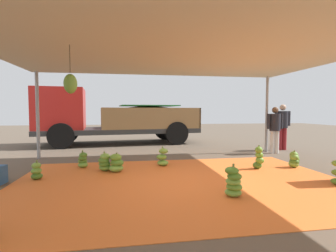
{
  "coord_description": "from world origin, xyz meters",
  "views": [
    {
      "loc": [
        -1.09,
        -4.96,
        1.45
      ],
      "look_at": [
        0.18,
        2.9,
        0.98
      ],
      "focal_mm": 26.98,
      "sensor_mm": 36.0,
      "label": 1
    }
  ],
  "objects_px": {
    "cargo_truck_main": "(113,117)",
    "worker_1": "(275,126)",
    "banana_bunch_2": "(116,163)",
    "banana_bunch_7": "(105,163)",
    "banana_bunch_4": "(37,171)",
    "banana_bunch_1": "(233,182)",
    "banana_bunch_6": "(294,160)",
    "banana_bunch_9": "(259,158)",
    "worker_0": "(282,123)",
    "banana_bunch_8": "(83,160)",
    "banana_bunch_5": "(163,158)"
  },
  "relations": [
    {
      "from": "banana_bunch_4",
      "to": "worker_1",
      "type": "xyz_separation_m",
      "value": [
        6.92,
        2.31,
        0.76
      ]
    },
    {
      "from": "banana_bunch_2",
      "to": "banana_bunch_8",
      "type": "xyz_separation_m",
      "value": [
        -0.87,
        0.59,
        -0.02
      ]
    },
    {
      "from": "banana_bunch_6",
      "to": "banana_bunch_7",
      "type": "distance_m",
      "value": 4.78
    },
    {
      "from": "banana_bunch_2",
      "to": "worker_0",
      "type": "xyz_separation_m",
      "value": [
        6.0,
        2.55,
        0.79
      ]
    },
    {
      "from": "banana_bunch_2",
      "to": "worker_0",
      "type": "distance_m",
      "value": 6.56
    },
    {
      "from": "banana_bunch_2",
      "to": "banana_bunch_7",
      "type": "bearing_deg",
      "value": 155.15
    },
    {
      "from": "banana_bunch_4",
      "to": "banana_bunch_8",
      "type": "distance_m",
      "value": 1.27
    },
    {
      "from": "banana_bunch_5",
      "to": "cargo_truck_main",
      "type": "bearing_deg",
      "value": 107.6
    },
    {
      "from": "banana_bunch_4",
      "to": "banana_bunch_6",
      "type": "relative_size",
      "value": 0.93
    },
    {
      "from": "cargo_truck_main",
      "to": "banana_bunch_5",
      "type": "bearing_deg",
      "value": -72.4
    },
    {
      "from": "banana_bunch_2",
      "to": "worker_1",
      "type": "distance_m",
      "value": 5.65
    },
    {
      "from": "worker_0",
      "to": "worker_1",
      "type": "height_order",
      "value": "worker_0"
    },
    {
      "from": "banana_bunch_1",
      "to": "banana_bunch_6",
      "type": "height_order",
      "value": "banana_bunch_1"
    },
    {
      "from": "banana_bunch_7",
      "to": "worker_1",
      "type": "distance_m",
      "value": 5.88
    },
    {
      "from": "cargo_truck_main",
      "to": "worker_0",
      "type": "height_order",
      "value": "cargo_truck_main"
    },
    {
      "from": "worker_0",
      "to": "banana_bunch_1",
      "type": "bearing_deg",
      "value": -130.55
    },
    {
      "from": "banana_bunch_5",
      "to": "banana_bunch_6",
      "type": "relative_size",
      "value": 1.16
    },
    {
      "from": "banana_bunch_6",
      "to": "cargo_truck_main",
      "type": "height_order",
      "value": "cargo_truck_main"
    },
    {
      "from": "banana_bunch_1",
      "to": "banana_bunch_9",
      "type": "distance_m",
      "value": 2.35
    },
    {
      "from": "banana_bunch_6",
      "to": "banana_bunch_2",
      "type": "bearing_deg",
      "value": 176.85
    },
    {
      "from": "cargo_truck_main",
      "to": "banana_bunch_4",
      "type": "bearing_deg",
      "value": -102.27
    },
    {
      "from": "worker_1",
      "to": "banana_bunch_1",
      "type": "bearing_deg",
      "value": -129.2
    },
    {
      "from": "banana_bunch_5",
      "to": "banana_bunch_6",
      "type": "bearing_deg",
      "value": -12.66
    },
    {
      "from": "banana_bunch_8",
      "to": "cargo_truck_main",
      "type": "relative_size",
      "value": 0.06
    },
    {
      "from": "banana_bunch_4",
      "to": "banana_bunch_7",
      "type": "bearing_deg",
      "value": 21.73
    },
    {
      "from": "banana_bunch_2",
      "to": "banana_bunch_4",
      "type": "relative_size",
      "value": 1.16
    },
    {
      "from": "banana_bunch_7",
      "to": "worker_1",
      "type": "xyz_separation_m",
      "value": [
        5.56,
        1.77,
        0.72
      ]
    },
    {
      "from": "banana_bunch_6",
      "to": "cargo_truck_main",
      "type": "xyz_separation_m",
      "value": [
        -4.86,
        5.65,
        0.98
      ]
    },
    {
      "from": "banana_bunch_1",
      "to": "banana_bunch_4",
      "type": "bearing_deg",
      "value": 155.56
    },
    {
      "from": "cargo_truck_main",
      "to": "worker_0",
      "type": "bearing_deg",
      "value": -24.1
    },
    {
      "from": "banana_bunch_5",
      "to": "worker_0",
      "type": "relative_size",
      "value": 0.3
    },
    {
      "from": "worker_1",
      "to": "banana_bunch_7",
      "type": "bearing_deg",
      "value": -162.36
    },
    {
      "from": "banana_bunch_4",
      "to": "worker_0",
      "type": "xyz_separation_m",
      "value": [
        7.64,
        2.96,
        0.82
      ]
    },
    {
      "from": "banana_bunch_6",
      "to": "banana_bunch_9",
      "type": "relative_size",
      "value": 0.74
    },
    {
      "from": "banana_bunch_9",
      "to": "worker_1",
      "type": "xyz_separation_m",
      "value": [
        1.77,
        2.15,
        0.66
      ]
    },
    {
      "from": "banana_bunch_1",
      "to": "banana_bunch_2",
      "type": "distance_m",
      "value": 2.91
    },
    {
      "from": "cargo_truck_main",
      "to": "banana_bunch_2",
      "type": "bearing_deg",
      "value": -86.02
    },
    {
      "from": "banana_bunch_4",
      "to": "banana_bunch_2",
      "type": "bearing_deg",
      "value": 14.11
    },
    {
      "from": "banana_bunch_2",
      "to": "worker_1",
      "type": "height_order",
      "value": "worker_1"
    },
    {
      "from": "cargo_truck_main",
      "to": "worker_1",
      "type": "bearing_deg",
      "value": -31.81
    },
    {
      "from": "worker_1",
      "to": "banana_bunch_9",
      "type": "bearing_deg",
      "value": -129.5
    },
    {
      "from": "worker_1",
      "to": "banana_bunch_2",
      "type": "bearing_deg",
      "value": -160.23
    },
    {
      "from": "banana_bunch_7",
      "to": "banana_bunch_8",
      "type": "height_order",
      "value": "banana_bunch_7"
    },
    {
      "from": "banana_bunch_4",
      "to": "banana_bunch_8",
      "type": "bearing_deg",
      "value": 52.42
    },
    {
      "from": "banana_bunch_7",
      "to": "cargo_truck_main",
      "type": "relative_size",
      "value": 0.07
    },
    {
      "from": "banana_bunch_6",
      "to": "worker_0",
      "type": "bearing_deg",
      "value": 61.67
    },
    {
      "from": "banana_bunch_1",
      "to": "worker_1",
      "type": "relative_size",
      "value": 0.35
    },
    {
      "from": "banana_bunch_5",
      "to": "banana_bunch_8",
      "type": "height_order",
      "value": "banana_bunch_5"
    },
    {
      "from": "banana_bunch_2",
      "to": "banana_bunch_9",
      "type": "bearing_deg",
      "value": -4.16
    },
    {
      "from": "banana_bunch_4",
      "to": "banana_bunch_6",
      "type": "distance_m",
      "value": 6.13
    }
  ]
}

